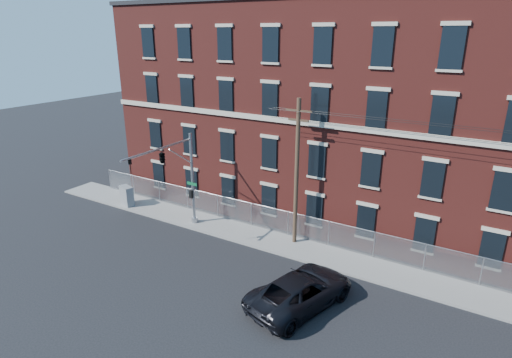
{
  "coord_description": "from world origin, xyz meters",
  "views": [
    {
      "loc": [
        13.23,
        -18.28,
        14.0
      ],
      "look_at": [
        -0.17,
        4.0,
        4.85
      ],
      "focal_mm": 29.43,
      "sensor_mm": 36.0,
      "label": 1
    }
  ],
  "objects": [
    {
      "name": "ground",
      "position": [
        0.0,
        0.0,
        0.0
      ],
      "size": [
        140.0,
        140.0,
        0.0
      ],
      "primitive_type": "plane",
      "color": "black",
      "rests_on": "ground"
    },
    {
      "name": "sidewalk",
      "position": [
        12.0,
        5.0,
        0.06
      ],
      "size": [
        65.0,
        3.0,
        0.12
      ],
      "primitive_type": "cube",
      "color": "gray",
      "rests_on": "ground"
    },
    {
      "name": "mill_building",
      "position": [
        12.0,
        13.93,
        8.15
      ],
      "size": [
        55.3,
        14.32,
        16.3
      ],
      "color": "maroon",
      "rests_on": "ground"
    },
    {
      "name": "chain_link_fence",
      "position": [
        12.0,
        6.3,
        1.06
      ],
      "size": [
        59.06,
        0.06,
        1.85
      ],
      "color": "#A5A8AD",
      "rests_on": "ground"
    },
    {
      "name": "traffic_signal_mast",
      "position": [
        -6.0,
        2.18,
        5.39
      ],
      "size": [
        0.9,
        6.75,
        7.0
      ],
      "color": "#9EA0A5",
      "rests_on": "ground"
    },
    {
      "name": "utility_pole_near",
      "position": [
        2.0,
        5.6,
        5.34
      ],
      "size": [
        1.8,
        0.28,
        10.0
      ],
      "color": "#4D3826",
      "rests_on": "ground"
    },
    {
      "name": "pickup_truck",
      "position": [
        5.38,
        -0.57,
        0.9
      ],
      "size": [
        4.71,
        7.04,
        1.79
      ],
      "primitive_type": "imported",
      "rotation": [
        0.0,
        0.0,
        2.85
      ],
      "color": "black",
      "rests_on": "ground"
    },
    {
      "name": "utility_cabinet",
      "position": [
        -13.06,
        4.26,
        0.94
      ],
      "size": [
        1.45,
        1.0,
        1.65
      ],
      "primitive_type": "cube",
      "rotation": [
        0.0,
        0.0,
        -0.28
      ],
      "color": "slate",
      "rests_on": "sidewalk"
    }
  ]
}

